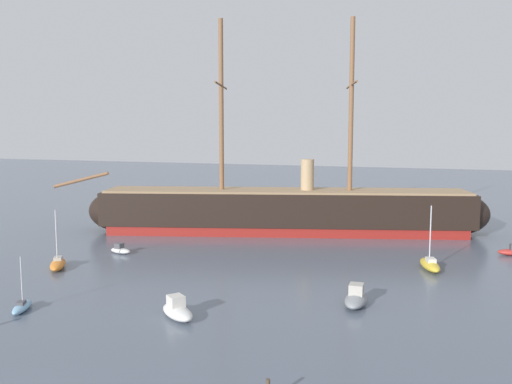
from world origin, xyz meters
name	(u,v)px	position (x,y,z in m)	size (l,w,h in m)	color
tall_ship	(285,210)	(-0.57, 54.61, 3.32)	(62.93, 23.06, 30.98)	maroon
sailboat_foreground_left	(22,306)	(-11.61, 13.68, 0.39)	(2.37, 3.69, 4.63)	#7FB2D6
motorboat_near_centre	(177,310)	(1.58, 16.50, 0.64)	(4.49, 4.11, 1.81)	silver
sailboat_mid_left	(58,264)	(-18.22, 26.23, 0.55)	(3.97, 5.07, 6.57)	orange
motorboat_mid_right	(356,298)	(14.74, 24.52, 0.65)	(2.00, 4.48, 1.85)	gray
motorboat_alongside_bow	(120,250)	(-15.89, 34.81, 0.44)	(3.19, 1.84, 1.26)	silver
sailboat_alongside_stern	(430,264)	(20.41, 39.43, 0.59)	(3.14, 5.63, 7.02)	gold
motorboat_far_left	(145,218)	(-25.53, 56.61, 0.58)	(3.57, 4.16, 1.65)	#1E284C
motorboat_distant_centre	(330,221)	(4.26, 63.55, 0.61)	(4.17, 1.87, 1.72)	#1E284C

